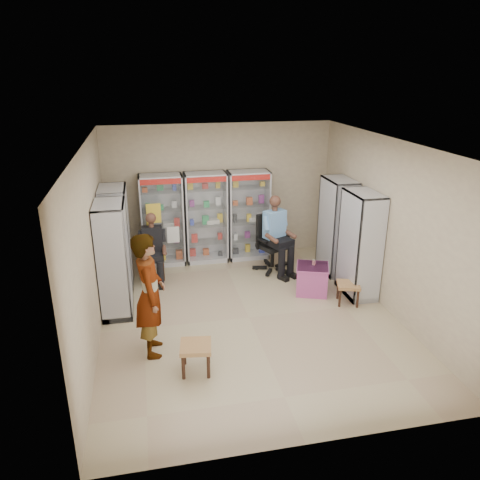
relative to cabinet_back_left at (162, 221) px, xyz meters
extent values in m
plane|color=tan|center=(1.30, -2.73, -1.00)|extent=(6.00, 6.00, 0.00)
cube|color=#C0B18F|center=(1.30, 0.27, 0.50)|extent=(5.00, 0.02, 3.00)
cube|color=#C0B18F|center=(1.30, -5.73, 0.50)|extent=(5.00, 0.02, 3.00)
cube|color=#C0B18F|center=(-1.20, -2.73, 0.50)|extent=(0.02, 6.00, 3.00)
cube|color=#C0B18F|center=(3.80, -2.73, 0.50)|extent=(0.02, 6.00, 3.00)
cube|color=silver|center=(1.30, -2.73, 2.00)|extent=(5.00, 6.00, 0.02)
cube|color=#BABDC2|center=(0.00, 0.00, 0.00)|extent=(0.90, 0.50, 2.00)
cube|color=#A7AAAF|center=(0.95, 0.00, 0.00)|extent=(0.90, 0.50, 2.00)
cube|color=#A0A2A7|center=(1.90, 0.00, 0.00)|extent=(0.90, 0.50, 2.00)
cube|color=#B3B5BB|center=(3.53, -1.13, 0.00)|extent=(0.90, 0.50, 2.00)
cube|color=#9EA1A5|center=(3.53, -2.23, 0.00)|extent=(0.90, 0.50, 2.00)
cube|color=#A6A8AE|center=(-0.93, -0.93, 0.00)|extent=(0.90, 0.50, 2.00)
cube|color=#AFB1B7|center=(-0.93, -2.03, 0.00)|extent=(0.90, 0.50, 2.00)
cube|color=#331C13|center=(-0.25, -0.73, -0.53)|extent=(0.42, 0.42, 0.94)
cube|color=black|center=(2.24, -0.82, -0.39)|extent=(0.88, 0.88, 1.22)
cube|color=#C64F8A|center=(2.70, -2.02, -0.72)|extent=(0.73, 0.72, 0.56)
cylinder|color=#622D08|center=(2.74, -1.98, -0.40)|extent=(0.07, 0.07, 0.10)
cube|color=#9F7B43|center=(3.20, -2.58, -0.80)|extent=(0.50, 0.50, 0.40)
cube|color=#A06E43|center=(0.23, -4.07, -0.78)|extent=(0.49, 0.49, 0.44)
imported|color=#97979A|center=(-0.36, -3.44, -0.04)|extent=(0.46, 0.70, 1.92)
camera|label=1|loc=(-0.31, -9.73, 3.09)|focal=35.00mm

